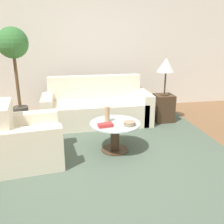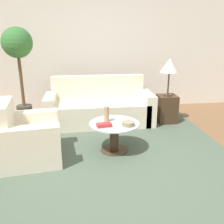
# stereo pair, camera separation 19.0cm
# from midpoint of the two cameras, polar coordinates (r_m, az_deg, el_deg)

# --- Properties ---
(ground_plane) EXTENTS (14.00, 14.00, 0.00)m
(ground_plane) POSITION_cam_midpoint_polar(r_m,az_deg,el_deg) (3.37, 1.54, -13.76)
(ground_plane) COLOR brown
(wall_back) EXTENTS (10.00, 0.06, 2.60)m
(wall_back) POSITION_cam_midpoint_polar(r_m,az_deg,el_deg) (5.92, -3.20, 13.30)
(wall_back) COLOR white
(wall_back) RESTS_ON ground_plane
(rug) EXTENTS (3.51, 3.49, 0.01)m
(rug) POSITION_cam_midpoint_polar(r_m,az_deg,el_deg) (3.95, 1.89, -8.69)
(rug) COLOR #4C5B4C
(rug) RESTS_ON ground_plane
(sofa_main) EXTENTS (2.10, 0.88, 0.91)m
(sofa_main) POSITION_cam_midpoint_polar(r_m,az_deg,el_deg) (5.05, -1.86, 0.92)
(sofa_main) COLOR beige
(sofa_main) RESTS_ON ground_plane
(armchair) EXTENTS (0.90, 0.97, 0.88)m
(armchair) POSITION_cam_midpoint_polar(r_m,az_deg,el_deg) (3.74, -17.58, -6.17)
(armchair) COLOR beige
(armchair) RESTS_ON ground_plane
(coffee_table) EXTENTS (0.77, 0.77, 0.46)m
(coffee_table) POSITION_cam_midpoint_polar(r_m,az_deg,el_deg) (3.83, 1.93, -4.81)
(coffee_table) COLOR #422D1E
(coffee_table) RESTS_ON ground_plane
(side_table) EXTENTS (0.37, 0.37, 0.56)m
(side_table) POSITION_cam_midpoint_polar(r_m,az_deg,el_deg) (5.20, 13.40, 0.71)
(side_table) COLOR #422D1E
(side_table) RESTS_ON ground_plane
(table_lamp) EXTENTS (0.36, 0.36, 0.74)m
(table_lamp) POSITION_cam_midpoint_polar(r_m,az_deg,el_deg) (5.02, 14.11, 10.14)
(table_lamp) COLOR #422D1E
(table_lamp) RESTS_ON side_table
(potted_plant) EXTENTS (0.57, 0.57, 1.86)m
(potted_plant) POSITION_cam_midpoint_polar(r_m,az_deg,el_deg) (5.13, -19.62, 12.34)
(potted_plant) COLOR #3D3833
(potted_plant) RESTS_ON ground_plane
(vase) EXTENTS (0.08, 0.08, 0.24)m
(vase) POSITION_cam_midpoint_polar(r_m,az_deg,el_deg) (3.79, 0.16, -0.48)
(vase) COLOR tan
(vase) RESTS_ON coffee_table
(bowl) EXTENTS (0.18, 0.18, 0.06)m
(bowl) POSITION_cam_midpoint_polar(r_m,az_deg,el_deg) (3.66, 5.25, -2.71)
(bowl) COLOR gray
(bowl) RESTS_ON coffee_table
(book_stack) EXTENTS (0.23, 0.14, 0.05)m
(book_stack) POSITION_cam_midpoint_polar(r_m,az_deg,el_deg) (3.61, -0.32, -2.99)
(book_stack) COLOR #BC3333
(book_stack) RESTS_ON coffee_table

